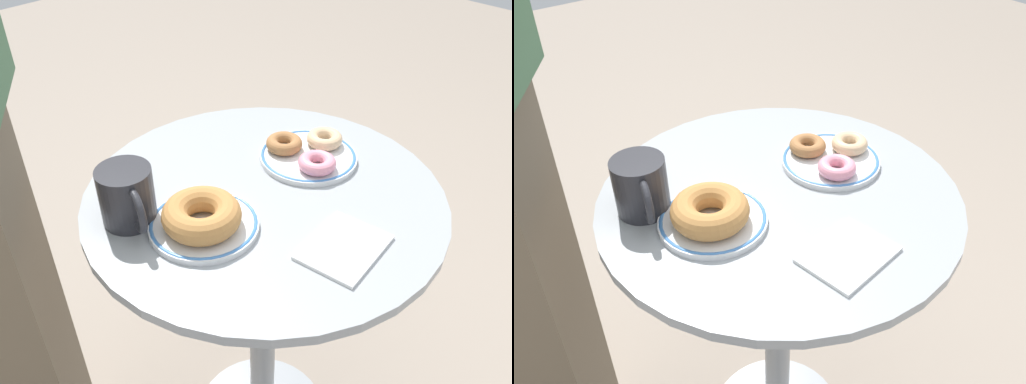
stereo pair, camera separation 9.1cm
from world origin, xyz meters
TOP-DOWN VIEW (x-y plane):
  - cafe_table at (0.00, 0.00)m, footprint 0.63×0.63m
  - plate_left at (-0.13, 0.01)m, footprint 0.18×0.18m
  - plate_right at (0.13, 0.01)m, footprint 0.18×0.18m
  - donut_old_fashioned at (-0.14, 0.00)m, footprint 0.18×0.18m
  - donut_glazed at (0.18, 0.01)m, footprint 0.07×0.07m
  - donut_cinnamon at (0.12, 0.06)m, footprint 0.07×0.07m
  - donut_pink_frosted at (0.11, -0.03)m, footprint 0.10×0.10m
  - paper_napkin at (-0.02, -0.19)m, footprint 0.15×0.12m
  - coffee_mug at (-0.20, 0.10)m, footprint 0.09×0.13m

SIDE VIEW (x-z plane):
  - cafe_table at x=0.00m, z-range 0.14..0.85m
  - paper_napkin at x=-0.02m, z-range 0.71..0.71m
  - plate_left at x=-0.13m, z-range 0.71..0.72m
  - plate_right at x=0.13m, z-range 0.71..0.72m
  - donut_glazed at x=0.18m, z-range 0.72..0.74m
  - donut_cinnamon at x=0.12m, z-range 0.72..0.74m
  - donut_pink_frosted at x=0.11m, z-range 0.72..0.74m
  - donut_old_fashioned at x=-0.14m, z-range 0.72..0.76m
  - coffee_mug at x=-0.20m, z-range 0.71..0.80m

